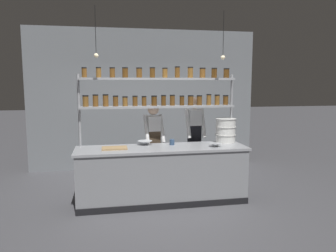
% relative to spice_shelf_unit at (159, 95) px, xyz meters
% --- Properties ---
extents(ground_plane, '(40.00, 40.00, 0.00)m').
position_rel_spice_shelf_unit_xyz_m(ground_plane, '(-0.01, -0.33, -1.77)').
color(ground_plane, '#4C4C51').
extents(back_wall, '(5.19, 0.12, 3.17)m').
position_rel_spice_shelf_unit_xyz_m(back_wall, '(-0.01, 2.02, -0.18)').
color(back_wall, gray).
rests_on(back_wall, ground_plane).
extents(prep_counter, '(2.79, 0.76, 0.92)m').
position_rel_spice_shelf_unit_xyz_m(prep_counter, '(-0.01, -0.33, -1.31)').
color(prep_counter, gray).
rests_on(prep_counter, ground_plane).
extents(spice_shelf_unit, '(2.68, 0.28, 2.24)m').
position_rel_spice_shelf_unit_xyz_m(spice_shelf_unit, '(0.00, 0.00, 0.00)').
color(spice_shelf_unit, '#999BA0').
rests_on(spice_shelf_unit, ground_plane).
extents(chef_left, '(0.39, 0.31, 1.60)m').
position_rel_spice_shelf_unit_xyz_m(chef_left, '(-0.06, 0.26, -0.85)').
color(chef_left, black).
rests_on(chef_left, ground_plane).
extents(chef_center, '(0.37, 0.30, 1.71)m').
position_rel_spice_shelf_unit_xyz_m(chef_center, '(0.73, 0.34, -0.78)').
color(chef_center, black).
rests_on(chef_center, ground_plane).
extents(container_stack, '(0.36, 0.36, 0.42)m').
position_rel_spice_shelf_unit_xyz_m(container_stack, '(1.17, -0.10, -0.63)').
color(container_stack, white).
rests_on(container_stack, prep_counter).
extents(cutting_board, '(0.40, 0.26, 0.02)m').
position_rel_spice_shelf_unit_xyz_m(cutting_board, '(-0.77, -0.32, -0.83)').
color(cutting_board, '#A88456').
rests_on(cutting_board, prep_counter).
extents(prep_bowl_near_left, '(0.20, 0.20, 0.05)m').
position_rel_spice_shelf_unit_xyz_m(prep_bowl_near_left, '(0.87, -0.45, -0.82)').
color(prep_bowl_near_left, '#B2B7BC').
rests_on(prep_bowl_near_left, prep_counter).
extents(prep_bowl_center_front, '(0.25, 0.25, 0.07)m').
position_rel_spice_shelf_unit_xyz_m(prep_bowl_center_front, '(-0.25, -0.07, -0.81)').
color(prep_bowl_center_front, silver).
rests_on(prep_bowl_center_front, prep_counter).
extents(serving_cup_front, '(0.08, 0.08, 0.10)m').
position_rel_spice_shelf_unit_xyz_m(serving_cup_front, '(0.19, -0.17, -0.80)').
color(serving_cup_front, '#334C70').
rests_on(serving_cup_front, prep_counter).
extents(pendant_light_row, '(2.10, 0.07, 0.78)m').
position_rel_spice_shelf_unit_xyz_m(pendant_light_row, '(-0.00, -0.33, 0.65)').
color(pendant_light_row, black).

